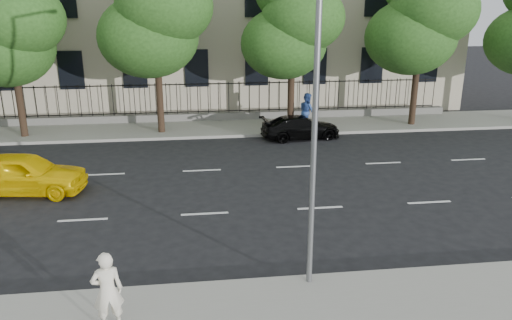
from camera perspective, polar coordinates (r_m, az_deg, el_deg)
The scene contains 13 objects.
ground at distance 14.82m, azimuth -5.62°, elevation -10.06°, with size 120.00×120.00×0.00m, color black.
far_sidewalk at distance 27.94m, azimuth -6.52°, elevation 3.64°, with size 60.00×4.00×0.15m, color gray.
lane_markings at distance 19.14m, azimuth -6.07°, elevation -3.38°, with size 49.60×4.62×0.01m, color silver, non-canonical shape.
iron_fence at distance 29.47m, azimuth -6.62°, elevation 5.53°, with size 30.00×0.50×2.20m.
street_light at distance 11.77m, azimuth 6.28°, elevation 9.10°, with size 0.25×3.32×8.05m.
tree_b at distance 27.88m, azimuth -26.28°, elevation 13.94°, with size 5.53×5.12×8.97m.
tree_c at distance 26.51m, azimuth -11.43°, elevation 16.50°, with size 5.89×5.50×9.80m.
tree_d at distance 26.98m, azimuth 4.22°, elevation 15.59°, with size 5.34×4.94×8.84m.
tree_e at distance 29.15m, azimuth 18.39°, elevation 15.65°, with size 5.71×5.31×9.46m.
yellow_taxi at distance 20.38m, azimuth -25.06°, elevation -1.41°, with size 1.82×4.52×1.54m, color #FFD203.
black_sedan at distance 25.96m, azimuth 5.12°, elevation 3.76°, with size 1.68×4.12×1.20m, color black.
woman_near at distance 11.34m, azimuth -16.62°, elevation -14.15°, with size 0.66×0.43×1.81m, color white.
pedestrian_far at distance 27.09m, azimuth 5.88°, elevation 5.54°, with size 0.97×0.76×2.00m, color #2F4D92.
Camera 1 is at (-0.20, -13.08, 6.95)m, focal length 35.00 mm.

